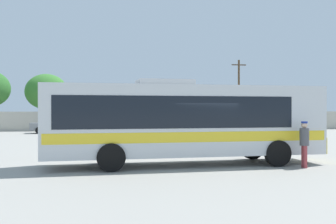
% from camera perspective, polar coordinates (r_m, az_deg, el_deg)
% --- Properties ---
extents(ground_plane, '(300.00, 300.00, 0.00)m').
position_cam_1_polar(ground_plane, '(26.59, -0.26, -4.53)').
color(ground_plane, gray).
extents(perimeter_wall, '(80.00, 0.30, 2.05)m').
position_cam_1_polar(perimeter_wall, '(44.62, -3.56, -1.25)').
color(perimeter_wall, '#B2AD9E').
rests_on(perimeter_wall, ground_plane).
extents(coach_bus_silver_yellow, '(11.42, 3.34, 3.45)m').
position_cam_1_polar(coach_bus_silver_yellow, '(16.62, 1.95, -1.07)').
color(coach_bus_silver_yellow, silver).
rests_on(coach_bus_silver_yellow, ground_plane).
extents(attendant_by_bus_door, '(0.39, 0.39, 1.80)m').
position_cam_1_polar(attendant_by_bus_door, '(16.73, 18.45, -3.90)').
color(attendant_by_bus_door, '#99383D').
rests_on(attendant_by_bus_door, ground_plane).
extents(parked_car_leftmost_grey, '(4.63, 2.21, 1.55)m').
position_cam_1_polar(parked_car_leftmost_grey, '(40.82, -15.38, -1.70)').
color(parked_car_leftmost_grey, slate).
rests_on(parked_car_leftmost_grey, ground_plane).
extents(parked_car_second_black, '(4.20, 2.12, 1.42)m').
position_cam_1_polar(parked_car_second_black, '(40.58, -7.81, -1.79)').
color(parked_car_second_black, black).
rests_on(parked_car_second_black, ground_plane).
extents(parked_car_third_grey, '(4.25, 2.09, 1.45)m').
position_cam_1_polar(parked_car_third_grey, '(40.97, 2.36, -1.75)').
color(parked_car_third_grey, slate).
rests_on(parked_car_third_grey, ground_plane).
extents(parked_car_rightmost_white, '(4.56, 2.17, 1.52)m').
position_cam_1_polar(parked_car_rightmost_white, '(43.27, 10.20, -1.60)').
color(parked_car_rightmost_white, silver).
rests_on(parked_car_rightmost_white, ground_plane).
extents(utility_pole_near, '(1.80, 0.24, 8.29)m').
position_cam_1_polar(utility_pole_near, '(50.39, 9.83, 2.68)').
color(utility_pole_near, '#4C3823').
rests_on(utility_pole_near, ground_plane).
extents(roadside_tree_midleft, '(5.00, 5.00, 6.53)m').
position_cam_1_polar(roadside_tree_midleft, '(51.12, -16.57, 2.72)').
color(roadside_tree_midleft, brown).
rests_on(roadside_tree_midleft, ground_plane).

